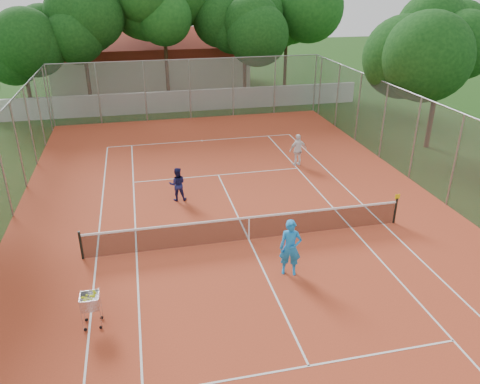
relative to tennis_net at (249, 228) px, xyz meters
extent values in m
plane|color=#16380F|center=(0.00, 0.00, -0.51)|extent=(120.00, 120.00, 0.00)
cube|color=#B84223|center=(0.00, 0.00, -0.50)|extent=(18.00, 34.00, 0.02)
cube|color=white|center=(0.00, 0.00, -0.49)|extent=(10.98, 23.78, 0.01)
cube|color=black|center=(0.00, 0.00, 0.00)|extent=(11.88, 0.10, 0.98)
cube|color=slate|center=(0.00, 0.00, 1.49)|extent=(18.00, 34.00, 4.00)
cube|color=silver|center=(0.00, 19.00, 0.24)|extent=(26.00, 0.30, 1.50)
cube|color=beige|center=(-2.00, 29.00, 1.69)|extent=(16.40, 9.00, 4.40)
cube|color=black|center=(0.00, 22.00, 4.49)|extent=(29.00, 19.00, 10.00)
imported|color=#1A85DD|center=(0.79, -2.40, 0.48)|extent=(0.82, 0.67, 1.94)
imported|color=navy|center=(-2.22, 4.00, 0.26)|extent=(0.77, 0.62, 1.51)
imported|color=white|center=(4.25, 6.83, 0.35)|extent=(1.04, 0.57, 1.67)
cube|color=silver|center=(-5.37, -3.63, 0.07)|extent=(0.63, 0.63, 1.12)
camera|label=1|loc=(-3.64, -14.65, 8.41)|focal=35.00mm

